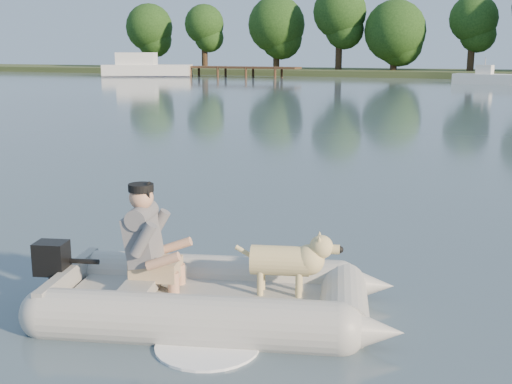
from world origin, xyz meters
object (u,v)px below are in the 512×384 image
at_px(dock, 213,72).
at_px(motorboat, 487,71).
at_px(dog, 280,266).
at_px(man, 145,235).
at_px(dinghy, 214,257).
at_px(cabin_cruiser, 148,65).

xyz_separation_m(dock, motorboat, (26.02, -4.15, 0.46)).
bearing_deg(dog, man, -180.00).
bearing_deg(dog, dinghy, -175.43).
relative_size(dinghy, man, 4.44).
bearing_deg(dog, cabin_cruiser, 107.87).
xyz_separation_m(dinghy, cabin_cruiser, (-32.48, 50.36, 0.58)).
distance_m(dock, cabin_cruiser, 6.54).
bearing_deg(man, dinghy, -4.24).
distance_m(dog, cabin_cruiser, 60.08).
relative_size(dinghy, motorboat, 0.96).
distance_m(dinghy, cabin_cruiser, 59.93).
bearing_deg(dock, motorboat, -9.07).
bearing_deg(motorboat, cabin_cruiser, -172.39).
distance_m(dinghy, motorboat, 48.38).
bearing_deg(dinghy, man, 175.76).
height_order(dock, cabin_cruiser, cabin_cruiser).
height_order(dog, motorboat, motorboat).
bearing_deg(cabin_cruiser, motorboat, -24.56).
distance_m(cabin_cruiser, motorboat, 32.22).
bearing_deg(motorboat, dog, -77.73).
bearing_deg(dock, cabin_cruiser, -160.51).
xyz_separation_m(man, dog, (1.33, 0.37, -0.26)).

